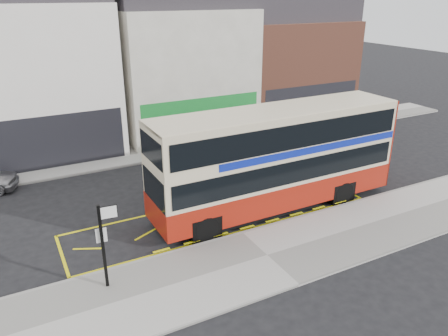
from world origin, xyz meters
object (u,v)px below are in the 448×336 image
bus_stop_post (104,239)px  car_grey (185,148)px  car_white (315,128)px  double_decker_bus (277,157)px  street_tree_right (270,76)px

bus_stop_post → car_grey: 12.91m
car_grey → car_white: bearing=-80.3°
double_decker_bus → car_grey: double_decker_bus is taller
street_tree_right → car_grey: bearing=-160.5°
bus_stop_post → car_white: bus_stop_post is taller
street_tree_right → bus_stop_post: bearing=-138.8°
car_grey → car_white: (9.49, -0.62, 0.08)m
car_white → double_decker_bus: bearing=126.3°
car_white → street_tree_right: (-1.61, 3.40, 3.18)m
car_grey → street_tree_right: street_tree_right is taller
bus_stop_post → car_grey: (7.34, 10.53, -1.34)m
car_grey → car_white: car_white is taller
double_decker_bus → bus_stop_post: bearing=-163.7°
bus_stop_post → street_tree_right: bearing=46.4°
bus_stop_post → street_tree_right: 20.31m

